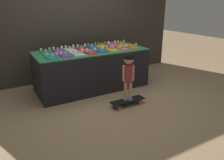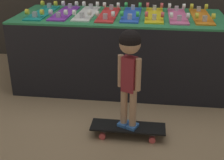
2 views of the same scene
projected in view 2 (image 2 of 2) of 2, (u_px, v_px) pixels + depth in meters
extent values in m
plane|color=#9E7F5B|center=(112.00, 110.00, 2.98)|extent=(16.00, 16.00, 0.00)
cube|color=black|center=(120.00, 52.00, 3.37)|extent=(2.13, 0.90, 0.75)
cube|color=#2D7F4C|center=(120.00, 16.00, 3.22)|extent=(2.13, 0.90, 0.02)
cube|color=teal|center=(43.00, 13.00, 3.29)|extent=(0.18, 0.69, 0.01)
cube|color=#B7B7BC|center=(49.00, 6.00, 3.48)|extent=(0.04, 0.04, 0.05)
cylinder|color=yellow|center=(56.00, 3.00, 3.46)|extent=(0.03, 0.05, 0.05)
cylinder|color=yellow|center=(42.00, 3.00, 3.48)|extent=(0.03, 0.05, 0.05)
cube|color=#B7B7BC|center=(35.00, 14.00, 3.07)|extent=(0.04, 0.04, 0.05)
cylinder|color=yellow|center=(42.00, 12.00, 3.05)|extent=(0.03, 0.05, 0.05)
cylinder|color=yellow|center=(27.00, 12.00, 3.07)|extent=(0.03, 0.05, 0.05)
cube|color=purple|center=(65.00, 13.00, 3.28)|extent=(0.18, 0.69, 0.01)
cube|color=#B7B7BC|center=(70.00, 6.00, 3.47)|extent=(0.04, 0.04, 0.05)
cylinder|color=white|center=(77.00, 4.00, 3.45)|extent=(0.03, 0.05, 0.05)
cylinder|color=white|center=(63.00, 3.00, 3.47)|extent=(0.03, 0.05, 0.05)
cube|color=#B7B7BC|center=(58.00, 15.00, 3.06)|extent=(0.04, 0.04, 0.05)
cylinder|color=white|center=(66.00, 12.00, 3.04)|extent=(0.03, 0.05, 0.05)
cylinder|color=white|center=(51.00, 12.00, 3.06)|extent=(0.03, 0.05, 0.05)
cube|color=white|center=(87.00, 14.00, 3.26)|extent=(0.18, 0.69, 0.01)
cube|color=#B7B7BC|center=(91.00, 6.00, 3.45)|extent=(0.04, 0.04, 0.05)
cylinder|color=white|center=(97.00, 4.00, 3.43)|extent=(0.03, 0.05, 0.05)
cylinder|color=white|center=(84.00, 4.00, 3.45)|extent=(0.03, 0.05, 0.05)
cube|color=#B7B7BC|center=(82.00, 15.00, 3.04)|extent=(0.04, 0.04, 0.05)
cylinder|color=white|center=(89.00, 13.00, 3.02)|extent=(0.03, 0.05, 0.05)
cylinder|color=white|center=(74.00, 12.00, 3.03)|extent=(0.03, 0.05, 0.05)
cube|color=red|center=(109.00, 15.00, 3.21)|extent=(0.18, 0.69, 0.01)
cube|color=#B7B7BC|center=(111.00, 7.00, 3.40)|extent=(0.04, 0.04, 0.05)
cylinder|color=white|center=(118.00, 5.00, 3.38)|extent=(0.03, 0.05, 0.05)
cylinder|color=white|center=(105.00, 5.00, 3.40)|extent=(0.03, 0.05, 0.05)
cube|color=#B7B7BC|center=(105.00, 16.00, 2.99)|extent=(0.04, 0.04, 0.05)
cylinder|color=white|center=(113.00, 14.00, 2.97)|extent=(0.03, 0.05, 0.05)
cylinder|color=white|center=(97.00, 14.00, 2.99)|extent=(0.03, 0.05, 0.05)
cube|color=blue|center=(131.00, 15.00, 3.20)|extent=(0.18, 0.69, 0.01)
cube|color=#B7B7BC|center=(133.00, 7.00, 3.40)|extent=(0.04, 0.04, 0.05)
cylinder|color=green|center=(140.00, 5.00, 3.38)|extent=(0.03, 0.05, 0.05)
cylinder|color=green|center=(126.00, 5.00, 3.40)|extent=(0.03, 0.05, 0.05)
cube|color=#B7B7BC|center=(130.00, 17.00, 2.98)|extent=(0.04, 0.04, 0.05)
cylinder|color=green|center=(138.00, 14.00, 2.97)|extent=(0.03, 0.05, 0.05)
cylinder|color=green|center=(122.00, 14.00, 2.98)|extent=(0.03, 0.05, 0.05)
cube|color=yellow|center=(154.00, 15.00, 3.18)|extent=(0.18, 0.69, 0.01)
cube|color=#B7B7BC|center=(155.00, 8.00, 3.38)|extent=(0.04, 0.04, 0.05)
cylinder|color=#D84C4C|center=(162.00, 5.00, 3.36)|extent=(0.03, 0.05, 0.05)
cylinder|color=#D84C4C|center=(148.00, 5.00, 3.38)|extent=(0.03, 0.05, 0.05)
cube|color=#B7B7BC|center=(154.00, 17.00, 2.96)|extent=(0.04, 0.04, 0.05)
cylinder|color=#D84C4C|center=(163.00, 15.00, 2.94)|extent=(0.03, 0.05, 0.05)
cylinder|color=#D84C4C|center=(146.00, 14.00, 2.96)|extent=(0.03, 0.05, 0.05)
cube|color=pink|center=(178.00, 16.00, 3.15)|extent=(0.18, 0.69, 0.01)
cube|color=#B7B7BC|center=(176.00, 8.00, 3.34)|extent=(0.04, 0.04, 0.05)
cylinder|color=white|center=(184.00, 6.00, 3.32)|extent=(0.03, 0.05, 0.05)
cylinder|color=white|center=(170.00, 6.00, 3.34)|extent=(0.03, 0.05, 0.05)
cube|color=#B7B7BC|center=(179.00, 18.00, 2.93)|extent=(0.04, 0.04, 0.05)
cylinder|color=white|center=(188.00, 16.00, 2.91)|extent=(0.03, 0.05, 0.05)
cylinder|color=white|center=(171.00, 15.00, 2.92)|extent=(0.03, 0.05, 0.05)
cube|color=orange|center=(201.00, 17.00, 3.13)|extent=(0.18, 0.69, 0.01)
cube|color=#B7B7BC|center=(199.00, 9.00, 3.32)|extent=(0.04, 0.04, 0.05)
cylinder|color=yellow|center=(206.00, 7.00, 3.30)|extent=(0.03, 0.05, 0.05)
cylinder|color=yellow|center=(192.00, 6.00, 3.32)|extent=(0.03, 0.05, 0.05)
cube|color=#B7B7BC|center=(205.00, 19.00, 2.91)|extent=(0.04, 0.04, 0.05)
cylinder|color=yellow|center=(213.00, 16.00, 2.89)|extent=(0.03, 0.05, 0.05)
cylinder|color=yellow|center=(197.00, 16.00, 2.91)|extent=(0.03, 0.05, 0.05)
cube|color=black|center=(128.00, 127.00, 2.55)|extent=(0.61, 0.18, 0.01)
cube|color=#B7B7BC|center=(152.00, 132.00, 2.54)|extent=(0.04, 0.04, 0.05)
cylinder|color=#D84C4C|center=(152.00, 129.00, 2.62)|extent=(0.05, 0.03, 0.05)
cylinder|color=#D84C4C|center=(152.00, 140.00, 2.48)|extent=(0.05, 0.03, 0.05)
cube|color=#B7B7BC|center=(104.00, 128.00, 2.59)|extent=(0.04, 0.04, 0.05)
cylinder|color=#D84C4C|center=(105.00, 126.00, 2.67)|extent=(0.05, 0.03, 0.05)
cylinder|color=#D84C4C|center=(102.00, 136.00, 2.53)|extent=(0.05, 0.03, 0.05)
cube|color=#3870C6|center=(132.00, 126.00, 2.53)|extent=(0.11, 0.12, 0.02)
cylinder|color=tan|center=(133.00, 108.00, 2.46)|extent=(0.06, 0.06, 0.32)
cube|color=#3870C6|center=(124.00, 123.00, 2.56)|extent=(0.11, 0.12, 0.02)
cylinder|color=tan|center=(124.00, 105.00, 2.49)|extent=(0.06, 0.06, 0.32)
cube|color=maroon|center=(129.00, 74.00, 2.36)|extent=(0.12, 0.11, 0.28)
cylinder|color=tan|center=(138.00, 75.00, 2.32)|extent=(0.04, 0.04, 0.26)
cylinder|color=tan|center=(121.00, 71.00, 2.39)|extent=(0.04, 0.04, 0.26)
sphere|color=tan|center=(130.00, 43.00, 2.26)|extent=(0.16, 0.16, 0.16)
sphere|color=black|center=(130.00, 41.00, 2.25)|extent=(0.16, 0.16, 0.16)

